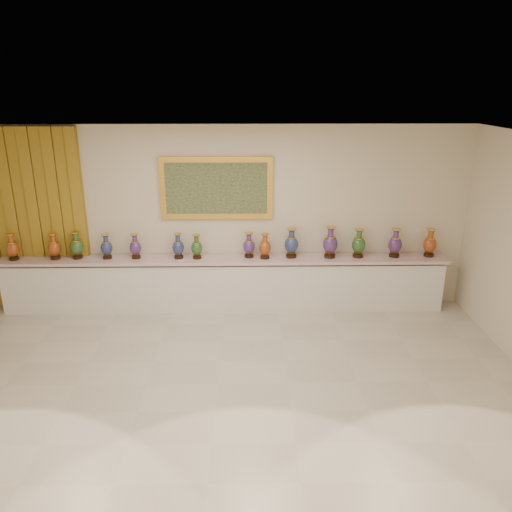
{
  "coord_description": "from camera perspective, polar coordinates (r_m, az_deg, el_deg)",
  "views": [
    {
      "loc": [
        0.39,
        -5.42,
        3.57
      ],
      "look_at": [
        0.52,
        1.7,
        1.12
      ],
      "focal_mm": 35.0,
      "sensor_mm": 36.0,
      "label": 1
    }
  ],
  "objects": [
    {
      "name": "ground",
      "position": [
        6.51,
        -4.45,
        -14.37
      ],
      "size": [
        8.0,
        8.0,
        0.0
      ],
      "primitive_type": "plane",
      "color": "beige",
      "rests_on": "ground"
    },
    {
      "name": "room",
      "position": [
        8.63,
        -21.05,
        4.39
      ],
      "size": [
        8.0,
        8.0,
        8.0
      ],
      "color": "beige",
      "rests_on": "ground"
    },
    {
      "name": "counter",
      "position": [
        8.32,
        -3.66,
        -3.2
      ],
      "size": [
        7.28,
        0.48,
        0.9
      ],
      "color": "white",
      "rests_on": "ground"
    },
    {
      "name": "vase_0",
      "position": [
        8.88,
        -26.07,
        0.8
      ],
      "size": [
        0.23,
        0.23,
        0.43
      ],
      "rotation": [
        0.0,
        0.0,
        0.18
      ],
      "color": "black",
      "rests_on": "counter"
    },
    {
      "name": "vase_1",
      "position": [
        8.64,
        -22.06,
        0.89
      ],
      "size": [
        0.26,
        0.26,
        0.43
      ],
      "rotation": [
        0.0,
        0.0,
        0.41
      ],
      "color": "black",
      "rests_on": "counter"
    },
    {
      "name": "vase_2",
      "position": [
        8.55,
        -19.82,
        1.02
      ],
      "size": [
        0.26,
        0.26,
        0.44
      ],
      "rotation": [
        0.0,
        0.0,
        0.33
      ],
      "color": "black",
      "rests_on": "counter"
    },
    {
      "name": "vase_3",
      "position": [
        8.4,
        -16.71,
        0.93
      ],
      "size": [
        0.23,
        0.23,
        0.41
      ],
      "rotation": [
        0.0,
        0.0,
        0.28
      ],
      "color": "black",
      "rests_on": "counter"
    },
    {
      "name": "vase_4",
      "position": [
        8.29,
        -13.62,
        0.97
      ],
      "size": [
        0.24,
        0.24,
        0.41
      ],
      "rotation": [
        0.0,
        0.0,
        0.3
      ],
      "color": "black",
      "rests_on": "counter"
    },
    {
      "name": "vase_5",
      "position": [
        8.15,
        -8.88,
        1.01
      ],
      "size": [
        0.25,
        0.25,
        0.42
      ],
      "rotation": [
        0.0,
        0.0,
        0.36
      ],
      "color": "black",
      "rests_on": "counter"
    },
    {
      "name": "vase_6",
      "position": [
        8.11,
        -6.78,
        0.95
      ],
      "size": [
        0.2,
        0.2,
        0.4
      ],
      "rotation": [
        0.0,
        0.0,
        -0.06
      ],
      "color": "black",
      "rests_on": "counter"
    },
    {
      "name": "vase_7",
      "position": [
        8.1,
        -0.81,
        1.12
      ],
      "size": [
        0.22,
        0.22,
        0.42
      ],
      "rotation": [
        0.0,
        0.0,
        0.13
      ],
      "color": "black",
      "rests_on": "counter"
    },
    {
      "name": "vase_8",
      "position": [
        8.05,
        1.03,
        1.0
      ],
      "size": [
        0.23,
        0.23,
        0.42
      ],
      "rotation": [
        0.0,
        0.0,
        -0.2
      ],
      "color": "black",
      "rests_on": "counter"
    },
    {
      "name": "vase_9",
      "position": [
        8.11,
        4.07,
        1.33
      ],
      "size": [
        0.24,
        0.24,
        0.49
      ],
      "rotation": [
        0.0,
        0.0,
        -0.04
      ],
      "color": "black",
      "rests_on": "counter"
    },
    {
      "name": "vase_10",
      "position": [
        8.17,
        8.47,
        1.4
      ],
      "size": [
        0.27,
        0.27,
        0.52
      ],
      "rotation": [
        0.0,
        0.0,
        0.15
      ],
      "color": "black",
      "rests_on": "counter"
    },
    {
      "name": "vase_11",
      "position": [
        8.27,
        11.65,
        1.3
      ],
      "size": [
        0.28,
        0.28,
        0.48
      ],
      "rotation": [
        0.0,
        0.0,
        -0.29
      ],
      "color": "black",
      "rests_on": "counter"
    },
    {
      "name": "vase_12",
      "position": [
        8.42,
        15.61,
        1.3
      ],
      "size": [
        0.26,
        0.26,
        0.47
      ],
      "rotation": [
        0.0,
        0.0,
        -0.18
      ],
      "color": "black",
      "rests_on": "counter"
    },
    {
      "name": "vase_13",
      "position": [
        8.63,
        19.25,
        1.29
      ],
      "size": [
        0.24,
        0.24,
        0.46
      ],
      "rotation": [
        0.0,
        0.0,
        0.15
      ],
      "color": "black",
      "rests_on": "counter"
    },
    {
      "name": "label_card",
      "position": [
        8.08,
        -8.58,
        -0.52
      ],
      "size": [
        0.1,
        0.06,
        0.0
      ],
      "primitive_type": "cube",
      "color": "white",
      "rests_on": "counter"
    }
  ]
}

